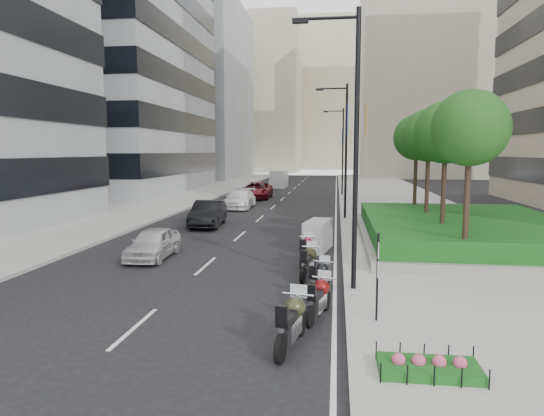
% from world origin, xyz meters
% --- Properties ---
extents(ground, '(160.00, 160.00, 0.00)m').
position_xyz_m(ground, '(0.00, 0.00, 0.00)').
color(ground, black).
rests_on(ground, ground).
extents(sidewalk_right, '(10.00, 100.00, 0.15)m').
position_xyz_m(sidewalk_right, '(9.00, 30.00, 0.07)').
color(sidewalk_right, '#9E9B93').
rests_on(sidewalk_right, ground).
extents(sidewalk_left, '(8.00, 100.00, 0.15)m').
position_xyz_m(sidewalk_left, '(-12.00, 30.00, 0.07)').
color(sidewalk_left, '#9E9B93').
rests_on(sidewalk_left, ground).
extents(lane_edge, '(0.12, 100.00, 0.01)m').
position_xyz_m(lane_edge, '(3.70, 30.00, 0.01)').
color(lane_edge, silver).
rests_on(lane_edge, ground).
extents(lane_centre, '(0.12, 100.00, 0.01)m').
position_xyz_m(lane_centre, '(-1.50, 30.00, 0.01)').
color(lane_centre, silver).
rests_on(lane_centre, ground).
extents(building_grey_mid, '(22.00, 26.00, 40.00)m').
position_xyz_m(building_grey_mid, '(-24.00, 38.00, 20.00)').
color(building_grey_mid, gray).
rests_on(building_grey_mid, ground).
extents(building_grey_far, '(22.00, 26.00, 30.00)m').
position_xyz_m(building_grey_far, '(-24.00, 70.00, 15.00)').
color(building_grey_far, gray).
rests_on(building_grey_far, ground).
extents(building_cream_right, '(28.00, 24.00, 36.00)m').
position_xyz_m(building_cream_right, '(22.00, 80.00, 18.00)').
color(building_cream_right, '#B7AD93').
rests_on(building_cream_right, ground).
extents(building_cream_left, '(26.00, 24.00, 34.00)m').
position_xyz_m(building_cream_left, '(-18.00, 100.00, 17.00)').
color(building_cream_left, '#B7AD93').
rests_on(building_cream_left, ground).
extents(building_cream_centre, '(30.00, 24.00, 38.00)m').
position_xyz_m(building_cream_centre, '(2.00, 120.00, 19.00)').
color(building_cream_centre, '#B7AD93').
rests_on(building_cream_centre, ground).
extents(planter, '(10.00, 14.00, 0.40)m').
position_xyz_m(planter, '(10.00, 10.00, 0.35)').
color(planter, gray).
rests_on(planter, sidewalk_right).
extents(hedge, '(9.40, 13.40, 0.80)m').
position_xyz_m(hedge, '(10.00, 10.00, 0.95)').
color(hedge, '#144917').
rests_on(hedge, planter).
extents(flower_bed, '(2.00, 1.00, 0.20)m').
position_xyz_m(flower_bed, '(5.60, -5.00, 0.25)').
color(flower_bed, '#144917').
rests_on(flower_bed, sidewalk_right).
extents(tree_0, '(2.80, 2.80, 6.30)m').
position_xyz_m(tree_0, '(8.50, 4.00, 5.42)').
color(tree_0, '#332319').
rests_on(tree_0, planter).
extents(tree_1, '(2.80, 2.80, 6.30)m').
position_xyz_m(tree_1, '(8.50, 8.00, 5.42)').
color(tree_1, '#332319').
rests_on(tree_1, planter).
extents(tree_2, '(2.80, 2.80, 6.30)m').
position_xyz_m(tree_2, '(8.50, 12.00, 5.42)').
color(tree_2, '#332319').
rests_on(tree_2, planter).
extents(tree_3, '(2.80, 2.80, 6.30)m').
position_xyz_m(tree_3, '(8.50, 16.00, 5.42)').
color(tree_3, '#332319').
rests_on(tree_3, planter).
extents(lamp_post_0, '(2.34, 0.45, 9.00)m').
position_xyz_m(lamp_post_0, '(4.14, 1.00, 5.07)').
color(lamp_post_0, black).
rests_on(lamp_post_0, ground).
extents(lamp_post_1, '(2.34, 0.45, 9.00)m').
position_xyz_m(lamp_post_1, '(4.14, 18.00, 5.07)').
color(lamp_post_1, black).
rests_on(lamp_post_1, ground).
extents(lamp_post_2, '(2.34, 0.45, 9.00)m').
position_xyz_m(lamp_post_2, '(4.14, 36.00, 5.07)').
color(lamp_post_2, black).
rests_on(lamp_post_2, ground).
extents(parking_sign, '(0.06, 0.32, 2.50)m').
position_xyz_m(parking_sign, '(4.80, -2.00, 1.46)').
color(parking_sign, black).
rests_on(parking_sign, ground).
extents(motorcycle_0, '(0.79, 2.32, 1.16)m').
position_xyz_m(motorcycle_0, '(2.71, -3.72, 0.62)').
color(motorcycle_0, black).
rests_on(motorcycle_0, ground).
extents(motorcycle_1, '(0.80, 2.06, 1.05)m').
position_xyz_m(motorcycle_1, '(3.27, -1.58, 0.56)').
color(motorcycle_1, black).
rests_on(motorcycle_1, ground).
extents(motorcycle_2, '(0.80, 1.97, 1.00)m').
position_xyz_m(motorcycle_2, '(3.21, 0.68, 0.54)').
color(motorcycle_2, black).
rests_on(motorcycle_2, ground).
extents(motorcycle_3, '(0.72, 2.14, 1.07)m').
position_xyz_m(motorcycle_3, '(2.73, 2.73, 0.57)').
color(motorcycle_3, black).
rests_on(motorcycle_3, ground).
extents(motorcycle_4, '(0.72, 2.14, 1.07)m').
position_xyz_m(motorcycle_4, '(2.51, 4.87, 0.57)').
color(motorcycle_4, black).
rests_on(motorcycle_4, ground).
extents(motorcycle_5, '(1.36, 2.47, 1.42)m').
position_xyz_m(motorcycle_5, '(2.88, 7.62, 0.71)').
color(motorcycle_5, black).
rests_on(motorcycle_5, ground).
extents(motorcycle_6, '(0.97, 1.94, 1.03)m').
position_xyz_m(motorcycle_6, '(2.81, 9.85, 0.55)').
color(motorcycle_6, black).
rests_on(motorcycle_6, ground).
extents(car_a, '(1.64, 3.91, 1.32)m').
position_xyz_m(car_a, '(-4.11, 5.07, 0.66)').
color(car_a, silver).
rests_on(car_a, ground).
extents(car_b, '(2.04, 4.91, 1.58)m').
position_xyz_m(car_b, '(-4.12, 14.14, 0.79)').
color(car_b, black).
rests_on(car_b, ground).
extents(car_c, '(2.19, 5.24, 1.51)m').
position_xyz_m(car_c, '(-4.09, 23.89, 0.76)').
color(car_c, white).
rests_on(car_c, ground).
extents(car_d, '(2.80, 5.86, 1.61)m').
position_xyz_m(car_d, '(-4.05, 32.20, 0.81)').
color(car_d, maroon).
rests_on(car_d, ground).
extents(delivery_van, '(2.02, 5.17, 2.16)m').
position_xyz_m(delivery_van, '(-3.63, 47.03, 1.01)').
color(delivery_van, silver).
rests_on(delivery_van, ground).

